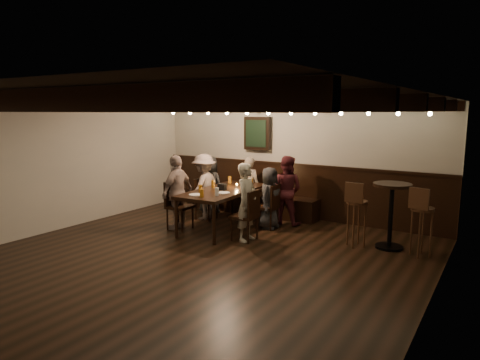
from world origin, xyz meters
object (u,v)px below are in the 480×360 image
Objects in this scene: high_top_table at (391,206)px; bar_stool_right at (421,231)px; person_right_far at (247,202)px; chair_left_far at (179,215)px; person_bench_right at (286,190)px; chair_right_near at (268,215)px; person_bench_left at (210,185)px; bar_stool_left at (356,222)px; chair_right_far at (245,225)px; chair_left_near at (206,207)px; person_bench_centre at (250,187)px; dining_table at (224,193)px; person_right_near at (269,198)px; person_left_near at (204,187)px; person_left_far at (177,192)px.

bar_stool_right reaches higher than high_top_table.
person_right_far is 2.82m from bar_stool_right.
person_bench_right is at bearing 129.82° from chair_left_far.
chair_right_near is 1.72m from person_bench_left.
chair_right_far is at bearing -155.53° from bar_stool_left.
chair_left_near is at bearing 90.00° from chair_right_near.
person_bench_left reaches higher than chair_right_far.
chair_right_far reaches higher than chair_right_near.
bar_stool_right reaches higher than chair_right_far.
person_bench_centre reaches higher than chair_left_far.
chair_right_near reaches higher than chair_left_near.
person_bench_left is at bearing 50.71° from person_right_far.
bar_stool_left is (1.63, -0.67, -0.28)m from person_bench_right.
bar_stool_right is (0.50, -0.16, -0.30)m from high_top_table.
dining_table is 1.05m from person_bench_centre.
person_bench_right reaches higher than person_right_near.
person_bench_left is 1.15× the size of bar_stool_right.
person_bench_left reaches higher than chair_right_near.
person_right_far reaches higher than chair_left_far.
person_bench_left is at bearing -172.60° from bar_stool_right.
person_left_near is at bearing 58.50° from chair_right_far.
chair_left_far is 0.65× the size of person_left_far.
person_bench_right is at bearing -6.34° from person_right_far.
dining_table is 0.95m from chair_left_near.
chair_right_near is 2.33m from high_top_table.
chair_left_near is 0.62× the size of person_left_near.
person_bench_centre is (-0.80, 1.46, 0.37)m from chair_right_far.
chair_left_near is 0.42m from person_left_near.
dining_table is at bearing 57.95° from chair_right_far.
chair_right_near is 0.68× the size of person_bench_left.
bar_stool_left is (3.43, -0.57, -0.22)m from person_bench_left.
person_right_near is (-0.02, 0.90, 0.32)m from chair_right_far.
chair_left_near is 1.44m from chair_right_near.
chair_left_far is 1.03× the size of chair_right_far.
bar_stool_right is (3.48, 0.33, -0.29)m from dining_table.
person_bench_right reaches higher than chair_right_near.
person_right_near is at bearing -169.23° from bar_stool_right.
chair_right_far is 0.63× the size of person_left_far.
person_right_far is at bearing -155.22° from bar_stool_left.
person_bench_right is at bearing 170.54° from person_bench_centre.
chair_left_near is at bearing -178.88° from high_top_table.
bar_stool_left is at bearing -162.99° from bar_stool_right.
person_left_near reaches higher than chair_right_far.
person_right_near is at bearing 90.00° from chair_left_near.
dining_table is at bearing 122.03° from chair_left_far.
person_left_near is at bearing -166.96° from bar_stool_right.
person_right_near is (1.45, 0.98, -0.12)m from person_left_far.
person_bench_centre is at bearing 153.43° from person_left_far.
chair_right_near is (1.43, 0.08, 0.00)m from chair_left_near.
chair_right_far is at bearing 115.60° from person_bench_centre.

